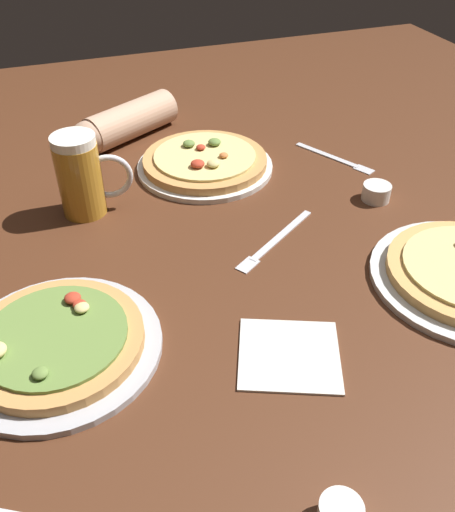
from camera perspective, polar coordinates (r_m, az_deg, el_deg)
ground_plane at (r=1.00m, az=0.00°, el=-1.59°), size 2.40×2.40×0.03m
pizza_plate_near at (r=0.86m, az=-17.25°, el=-8.57°), size 0.31×0.31×0.05m
pizza_plate_far at (r=1.27m, az=-2.35°, el=9.68°), size 0.31×0.31×0.05m
beer_mug_dark at (r=1.12m, az=-14.84°, el=8.02°), size 0.15×0.09×0.17m
ramekin_butter at (r=1.20m, az=15.14°, el=6.38°), size 0.06×0.06×0.03m
napkin_folded at (r=0.83m, az=6.41°, el=-10.03°), size 0.19×0.19×0.01m
fork_left at (r=1.04m, az=4.93°, el=1.62°), size 0.21×0.15×0.01m
fork_spare at (r=1.34m, az=11.12°, el=9.93°), size 0.12×0.20×0.01m
diner_arm at (r=1.41m, az=-10.94°, el=13.24°), size 0.28×0.20×0.09m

